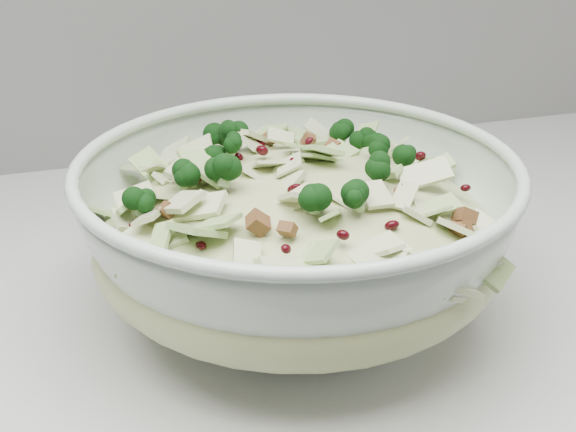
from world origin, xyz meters
name	(u,v)px	position (x,y,z in m)	size (l,w,h in m)	color
mixing_bowl	(297,237)	(0.45, 1.60, 0.97)	(0.35, 0.35, 0.13)	silver
salad	(297,212)	(0.45, 1.60, 0.99)	(0.32, 0.32, 0.13)	#BEC486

